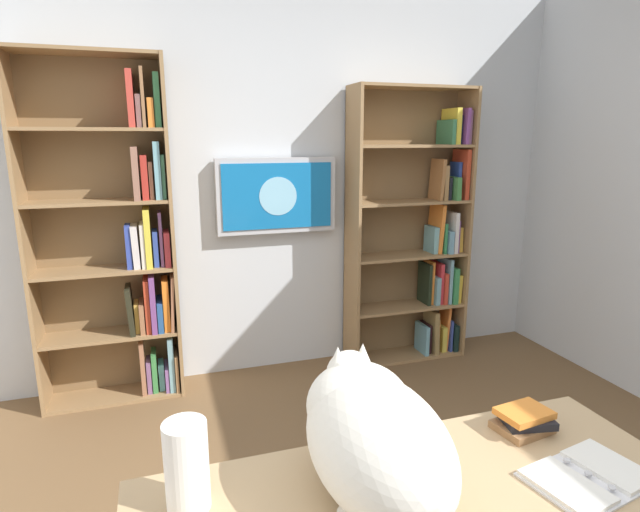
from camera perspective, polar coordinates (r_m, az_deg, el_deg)
name	(u,v)px	position (r m, az deg, el deg)	size (l,w,h in m)	color
wall_back	(263,183)	(3.58, -6.43, 8.16)	(4.52, 0.06, 2.70)	silver
bookshelf_left	(421,236)	(3.88, 11.19, 2.23)	(0.90, 0.28, 2.00)	#937047
bookshelf_right	(122,243)	(3.39, -21.24, 1.35)	(0.84, 0.28, 2.13)	#937047
wall_mounted_tv	(277,196)	(3.52, -4.84, 6.74)	(0.83, 0.07, 0.51)	#B7B7BC
cat	(371,431)	(1.41, 5.75, -18.91)	(0.34, 0.71, 0.34)	silver
open_binder	(588,476)	(1.68, 27.78, -20.98)	(0.36, 0.28, 0.02)	white
paper_towel_roll	(187,466)	(1.41, -14.68, -21.74)	(0.11, 0.11, 0.23)	white
desk_book_stack	(524,420)	(1.82, 21.85, -16.68)	(0.19, 0.15, 0.07)	#996B42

